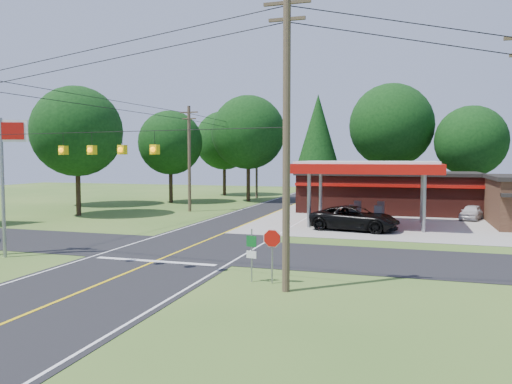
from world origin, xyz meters
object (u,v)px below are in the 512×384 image
(sedan_car, at_px, (472,212))
(big_stop_sign, at_px, (1,153))
(suv_car, at_px, (355,218))
(octagonal_stop_sign, at_px, (272,243))
(gas_canopy, at_px, (368,169))

(sedan_car, relative_size, big_stop_sign, 0.50)
(suv_car, distance_m, sedan_car, 12.42)
(octagonal_stop_sign, bearing_deg, sedan_car, 67.52)
(gas_canopy, bearing_deg, sedan_car, 36.52)
(big_stop_sign, relative_size, octagonal_stop_sign, 3.16)
(big_stop_sign, bearing_deg, suv_car, 42.33)
(sedan_car, xyz_separation_m, octagonal_stop_sign, (-10.32, -24.94, 1.07))
(suv_car, relative_size, big_stop_sign, 0.86)
(gas_canopy, height_order, big_stop_sign, big_stop_sign)
(suv_car, xyz_separation_m, sedan_car, (8.63, 8.92, -0.25))
(big_stop_sign, bearing_deg, octagonal_stop_sign, -4.43)
(suv_car, bearing_deg, sedan_car, -35.28)
(sedan_car, height_order, big_stop_sign, big_stop_sign)
(big_stop_sign, distance_m, octagonal_stop_sign, 15.14)
(gas_canopy, distance_m, octagonal_stop_sign, 19.33)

